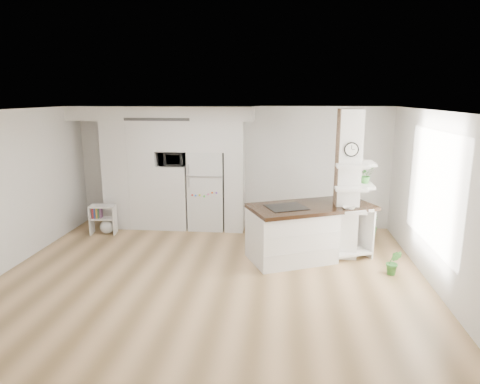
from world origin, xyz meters
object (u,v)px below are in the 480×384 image
Objects in this scene: kitchen_island at (298,232)px; bookshelf at (104,221)px; refrigerator at (207,190)px; floor_plant_a at (394,262)px.

kitchen_island reaches higher than bookshelf.
floor_plant_a is (3.52, -2.27, -0.66)m from refrigerator.
refrigerator is 2.32m from bookshelf.
refrigerator is 0.72× the size of kitchen_island.
floor_plant_a is (5.67, -1.64, -0.06)m from bookshelf.
kitchen_island is at bearing -41.21° from refrigerator.
kitchen_island is 1.70m from floor_plant_a.
refrigerator is at bearing 114.63° from kitchen_island.
bookshelf is at bearing 163.88° from floor_plant_a.
kitchen_island reaches higher than floor_plant_a.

